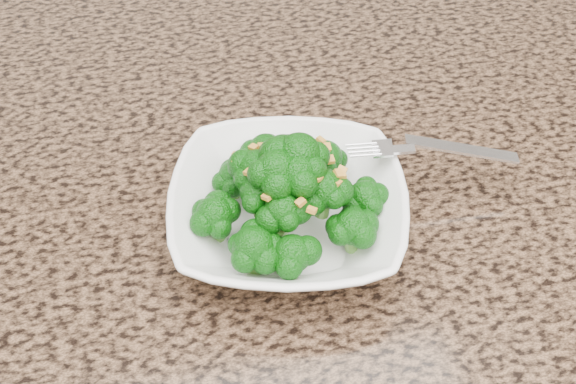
{
  "coord_description": "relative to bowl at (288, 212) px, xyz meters",
  "views": [
    {
      "loc": [
        0.0,
        -0.13,
        1.39
      ],
      "look_at": [
        0.09,
        0.29,
        0.95
      ],
      "focal_mm": 45.0,
      "sensor_mm": 36.0,
      "label": 1
    }
  ],
  "objects": [
    {
      "name": "garlic_topping",
      "position": [
        0.0,
        0.0,
        0.1
      ],
      "size": [
        0.11,
        0.11,
        0.01
      ],
      "primitive_type": null,
      "color": "gold",
      "rests_on": "broccoli_pile"
    },
    {
      "name": "fork",
      "position": [
        0.11,
        0.02,
        0.03
      ],
      "size": [
        0.18,
        0.07,
        0.01
      ],
      "primitive_type": null,
      "rotation": [
        0.0,
        0.0,
        -0.22
      ],
      "color": "silver",
      "rests_on": "bowl"
    },
    {
      "name": "granite_counter",
      "position": [
        -0.09,
        0.01,
        -0.04
      ],
      "size": [
        1.64,
        1.04,
        0.03
      ],
      "primitive_type": "cube",
      "color": "brown",
      "rests_on": "cabinet"
    },
    {
      "name": "broccoli_pile",
      "position": [
        0.0,
        0.0,
        0.06
      ],
      "size": [
        0.18,
        0.18,
        0.07
      ],
      "primitive_type": null,
      "color": "#0B5309",
      "rests_on": "bowl"
    },
    {
      "name": "bowl",
      "position": [
        0.0,
        0.0,
        0.0
      ],
      "size": [
        0.25,
        0.25,
        0.05
      ],
      "primitive_type": "imported",
      "rotation": [
        0.0,
        0.0,
        -0.22
      ],
      "color": "white",
      "rests_on": "granite_counter"
    }
  ]
}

